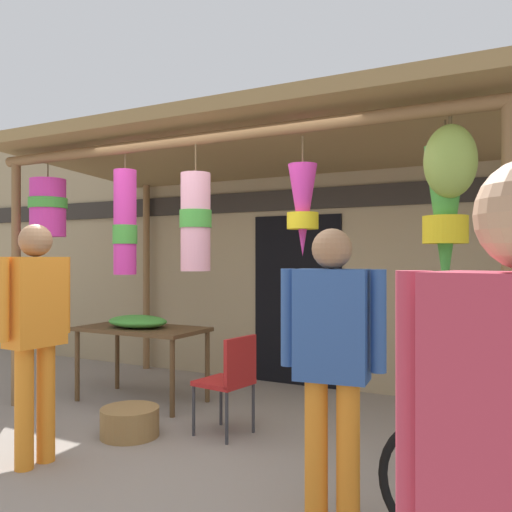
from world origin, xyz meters
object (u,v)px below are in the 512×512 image
Objects in this scene: folding_chair at (231,376)px; wicker_basket_by_table at (130,422)px; shopper_by_bananas at (35,322)px; vendor_in_orange at (332,351)px; display_table at (142,335)px; flower_heap_on_table at (138,321)px.

wicker_basket_by_table is (-0.74, -0.41, -0.38)m from folding_chair.
shopper_by_bananas reaches higher than folding_chair.
wicker_basket_by_table is 0.29× the size of vendor_in_orange.
display_table is 0.16m from flower_heap_on_table.
wicker_basket_by_table is at bearing -53.47° from flower_heap_on_table.
folding_chair reaches higher than display_table.
vendor_in_orange reaches higher than wicker_basket_by_table.
flower_heap_on_table is 0.80× the size of folding_chair.
flower_heap_on_table is at bearing 150.21° from vendor_in_orange.
vendor_in_orange is (1.28, -1.07, 0.48)m from folding_chair.
display_table is at bearing 159.86° from folding_chair.
flower_heap_on_table is at bearing -101.48° from display_table.
vendor_in_orange is (2.66, -1.53, 0.14)m from flower_heap_on_table.
folding_chair is at bearing -18.19° from flower_heap_on_table.
vendor_in_orange is at bearing -30.68° from display_table.
flower_heap_on_table is 3.07m from vendor_in_orange.
wicker_basket_by_table is at bearing 161.85° from vendor_in_orange.
wicker_basket_by_table is 2.30m from vendor_in_orange.
flower_heap_on_table is 1.37× the size of wicker_basket_by_table.
display_table is 1.47m from folding_chair.
folding_chair reaches higher than wicker_basket_by_table.
vendor_in_orange is at bearing -18.15° from wicker_basket_by_table.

